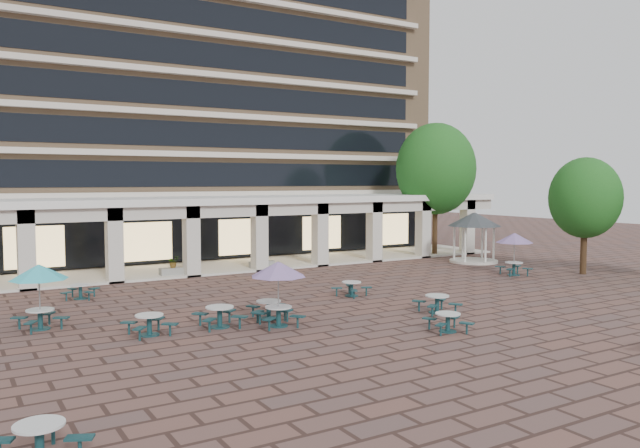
{
  "coord_description": "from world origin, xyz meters",
  "views": [
    {
      "loc": [
        -13.89,
        -21.18,
        5.4
      ],
      "look_at": [
        0.67,
        3.0,
        3.43
      ],
      "focal_mm": 35.0,
      "sensor_mm": 36.0,
      "label": 1
    }
  ],
  "objects_px": {
    "planter_left": "(173,269)",
    "gazebo": "(474,225)",
    "picnic_table_1": "(448,321)",
    "planter_right": "(262,261)",
    "picnic_table_0": "(39,438)"
  },
  "relations": [
    {
      "from": "picnic_table_0",
      "to": "picnic_table_1",
      "type": "xyz_separation_m",
      "value": [
        13.85,
        3.65,
        -0.03
      ]
    },
    {
      "from": "picnic_table_1",
      "to": "planter_right",
      "type": "xyz_separation_m",
      "value": [
        1.13,
        17.63,
        0.09
      ]
    },
    {
      "from": "picnic_table_1",
      "to": "planter_left",
      "type": "relative_size",
      "value": 1.2
    },
    {
      "from": "gazebo",
      "to": "planter_right",
      "type": "height_order",
      "value": "gazebo"
    },
    {
      "from": "planter_left",
      "to": "planter_right",
      "type": "relative_size",
      "value": 1.0
    },
    {
      "from": "picnic_table_0",
      "to": "gazebo",
      "type": "distance_m",
      "value": 33.23
    },
    {
      "from": "picnic_table_0",
      "to": "picnic_table_1",
      "type": "relative_size",
      "value": 1.09
    },
    {
      "from": "picnic_table_1",
      "to": "gazebo",
      "type": "distance_m",
      "value": 19.93
    },
    {
      "from": "planter_left",
      "to": "planter_right",
      "type": "distance_m",
      "value": 5.51
    },
    {
      "from": "picnic_table_1",
      "to": "planter_left",
      "type": "height_order",
      "value": "planter_left"
    },
    {
      "from": "picnic_table_1",
      "to": "planter_right",
      "type": "relative_size",
      "value": 1.2
    },
    {
      "from": "picnic_table_1",
      "to": "gazebo",
      "type": "height_order",
      "value": "gazebo"
    },
    {
      "from": "planter_left",
      "to": "gazebo",
      "type": "bearing_deg",
      "value": -12.57
    },
    {
      "from": "planter_right",
      "to": "picnic_table_1",
      "type": "bearing_deg",
      "value": -93.68
    },
    {
      "from": "planter_right",
      "to": "planter_left",
      "type": "bearing_deg",
      "value": 180.0
    }
  ]
}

